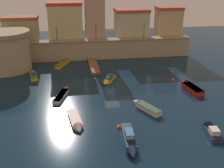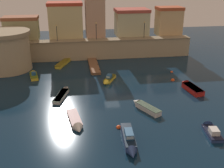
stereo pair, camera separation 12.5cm
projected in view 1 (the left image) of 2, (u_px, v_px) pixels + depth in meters
The scene contains 20 objects.
ground_plane at pixel (112, 91), 45.11m from camera, with size 105.89×105.89×0.00m, color #0C2338.
quay_wall at pixel (99, 49), 61.65m from camera, with size 41.77×2.96×4.34m.
old_town_backdrop at pixel (96, 21), 63.05m from camera, with size 41.04×5.95×9.68m.
fortress_tower at pixel (5, 51), 53.48m from camera, with size 10.20×10.20×7.81m.
pier_dock at pixel (94, 66), 56.39m from camera, with size 1.88×9.87×0.70m.
quay_lamp_0 at pixel (56, 30), 58.66m from camera, with size 0.32×0.32×3.50m.
quay_lamp_1 at pixel (96, 28), 59.80m from camera, with size 0.32×0.32×3.80m.
quay_lamp_2 at pixel (144, 27), 61.35m from camera, with size 0.32×0.32×3.71m.
moored_boat_0 at pixel (109, 79), 48.74m from camera, with size 3.18×4.69×1.47m.
moored_boat_1 at pixel (63, 93), 43.41m from camera, with size 2.86×6.48×1.09m.
moored_boat_2 at pixel (130, 140), 30.84m from camera, with size 1.65×6.48×1.62m.
moored_boat_3 at pixel (33, 75), 50.98m from camera, with size 2.11×4.64×1.45m.
moored_boat_4 at pixel (64, 62), 58.45m from camera, with size 3.74×7.12×1.13m.
moored_boat_5 at pixel (210, 129), 33.38m from camera, with size 1.99×4.62×1.54m.
moored_boat_6 at pixel (190, 87), 45.47m from camera, with size 2.31×5.91×1.50m.
moored_boat_7 at pixel (145, 107), 38.83m from camera, with size 3.47×5.39×1.07m.
moored_boat_8 at pixel (76, 122), 35.06m from camera, with size 2.27×6.08×1.29m.
mooring_buoy_0 at pixel (173, 80), 49.45m from camera, with size 0.70×0.70×0.70m, color #EA4C19.
mooring_buoy_1 at pixel (172, 72), 53.56m from camera, with size 0.49×0.49×0.49m, color #EA4C19.
mooring_buoy_2 at pixel (119, 128), 34.33m from camera, with size 0.64×0.64×0.64m, color #EA4C19.
Camera 1 is at (-6.25, -40.86, 18.10)m, focal length 43.63 mm.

